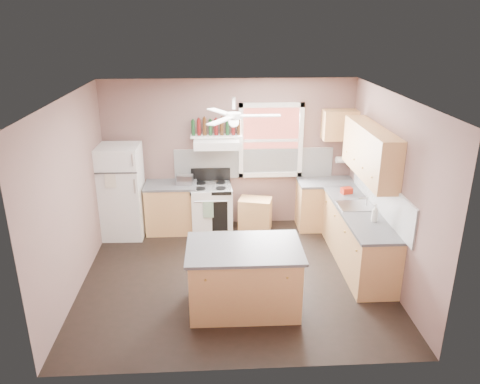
{
  "coord_description": "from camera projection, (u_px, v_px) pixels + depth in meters",
  "views": [
    {
      "loc": [
        -0.27,
        -6.18,
        3.69
      ],
      "look_at": [
        0.1,
        0.3,
        1.25
      ],
      "focal_mm": 35.0,
      "sensor_mm": 36.0,
      "label": 1
    }
  ],
  "objects": [
    {
      "name": "counter_right",
      "position": [
        360.0,
        212.0,
        7.16
      ],
      "size": [
        0.62,
        2.22,
        0.04
      ],
      "primitive_type": "cube",
      "color": "#4B4C4E",
      "rests_on": "base_cabinet_right"
    },
    {
      "name": "wall_right",
      "position": [
        392.0,
        190.0,
        6.73
      ],
      "size": [
        0.05,
        4.0,
        2.7
      ],
      "primitive_type": "cube",
      "color": "#755751",
      "rests_on": "ground"
    },
    {
      "name": "range_hood",
      "position": [
        216.0,
        143.0,
        8.14
      ],
      "size": [
        0.78,
        0.5,
        0.14
      ],
      "primitive_type": "cube",
      "color": "white",
      "rests_on": "wall_back"
    },
    {
      "name": "backsplash_back",
      "position": [
        254.0,
        163.0,
        8.55
      ],
      "size": [
        2.9,
        0.03,
        0.55
      ],
      "primitive_type": "cube",
      "color": "white",
      "rests_on": "wall_back"
    },
    {
      "name": "base_cabinet_right",
      "position": [
        358.0,
        239.0,
        7.32
      ],
      "size": [
        0.6,
        2.2,
        0.86
      ],
      "primitive_type": "cube",
      "color": "tan",
      "rests_on": "floor"
    },
    {
      "name": "toaster",
      "position": [
        185.0,
        180.0,
        8.24
      ],
      "size": [
        0.3,
        0.19,
        0.18
      ],
      "primitive_type": "cube",
      "rotation": [
        0.0,
        0.0,
        -0.13
      ],
      "color": "silver",
      "rests_on": "counter_left"
    },
    {
      "name": "island",
      "position": [
        244.0,
        279.0,
        6.2
      ],
      "size": [
        1.42,
        0.91,
        0.86
      ],
      "primitive_type": "cube",
      "rotation": [
        0.0,
        0.0,
        -0.01
      ],
      "color": "tan",
      "rests_on": "floor"
    },
    {
      "name": "counter_left",
      "position": [
        171.0,
        185.0,
        8.31
      ],
      "size": [
        0.92,
        0.62,
        0.04
      ],
      "primitive_type": "cube",
      "color": "#4B4C4E",
      "rests_on": "base_cabinet_left"
    },
    {
      "name": "backsplash_right",
      "position": [
        381.0,
        194.0,
        7.07
      ],
      "size": [
        0.03,
        2.6,
        0.55
      ],
      "primitive_type": "cube",
      "color": "white",
      "rests_on": "wall_right"
    },
    {
      "name": "stove",
      "position": [
        211.0,
        208.0,
        8.48
      ],
      "size": [
        0.76,
        0.69,
        0.86
      ],
      "primitive_type": "cube",
      "rotation": [
        0.0,
        0.0,
        0.07
      ],
      "color": "white",
      "rests_on": "floor"
    },
    {
      "name": "window_view",
      "position": [
        271.0,
        140.0,
        8.42
      ],
      "size": [
        1.0,
        0.02,
        1.2
      ],
      "primitive_type": "cube",
      "color": "brown",
      "rests_on": "wall_back"
    },
    {
      "name": "floor",
      "position": [
        235.0,
        276.0,
        7.09
      ],
      "size": [
        4.5,
        4.5,
        0.0
      ],
      "primitive_type": "plane",
      "color": "black",
      "rests_on": "ground"
    },
    {
      "name": "window_frame",
      "position": [
        271.0,
        141.0,
        8.39
      ],
      "size": [
        1.16,
        0.07,
        1.36
      ],
      "primitive_type": "cube",
      "color": "white",
      "rests_on": "wall_back"
    },
    {
      "name": "refrigerator",
      "position": [
        122.0,
        192.0,
        8.16
      ],
      "size": [
        0.72,
        0.7,
        1.65
      ],
      "primitive_type": "cube",
      "rotation": [
        0.0,
        0.0,
        -0.03
      ],
      "color": "white",
      "rests_on": "floor"
    },
    {
      "name": "base_cabinet_corner",
      "position": [
        325.0,
        205.0,
        8.62
      ],
      "size": [
        1.0,
        0.6,
        0.86
      ],
      "primitive_type": "cube",
      "color": "tan",
      "rests_on": "floor"
    },
    {
      "name": "soap_bottle",
      "position": [
        375.0,
        213.0,
        6.74
      ],
      "size": [
        0.13,
        0.13,
        0.27
      ],
      "primitive_type": "imported",
      "rotation": [
        0.0,
        0.0,
        5.05
      ],
      "color": "silver",
      "rests_on": "counter_right"
    },
    {
      "name": "counter_corner",
      "position": [
        327.0,
        182.0,
        8.46
      ],
      "size": [
        1.02,
        0.62,
        0.04
      ],
      "primitive_type": "cube",
      "color": "#4B4C4E",
      "rests_on": "base_cabinet_corner"
    },
    {
      "name": "sink",
      "position": [
        356.0,
        206.0,
        7.34
      ],
      "size": [
        0.55,
        0.45,
        0.03
      ],
      "primitive_type": "cube",
      "color": "silver",
      "rests_on": "counter_right"
    },
    {
      "name": "wine_bottles",
      "position": [
        216.0,
        127.0,
        8.16
      ],
      "size": [
        0.86,
        0.06,
        0.31
      ],
      "color": "#143819",
      "rests_on": "bottle_shelf"
    },
    {
      "name": "bottle_shelf",
      "position": [
        216.0,
        136.0,
        8.22
      ],
      "size": [
        0.9,
        0.26,
        0.03
      ],
      "primitive_type": "cube",
      "color": "white",
      "rests_on": "range_hood"
    },
    {
      "name": "wall_left",
      "position": [
        71.0,
        196.0,
        6.49
      ],
      "size": [
        0.05,
        4.0,
        2.7
      ],
      "primitive_type": "cube",
      "color": "#755751",
      "rests_on": "ground"
    },
    {
      "name": "paper_towel",
      "position": [
        343.0,
        160.0,
        8.5
      ],
      "size": [
        0.26,
        0.12,
        0.12
      ],
      "primitive_type": "cylinder",
      "rotation": [
        0.0,
        1.57,
        0.0
      ],
      "color": "white",
      "rests_on": "wall_back"
    },
    {
      "name": "upper_cabinet_right",
      "position": [
        370.0,
        152.0,
        7.04
      ],
      "size": [
        0.33,
        1.8,
        0.76
      ],
      "primitive_type": "cube",
      "color": "tan",
      "rests_on": "wall_right"
    },
    {
      "name": "ceiling",
      "position": [
        234.0,
        97.0,
        6.14
      ],
      "size": [
        4.5,
        4.5,
        0.0
      ],
      "primitive_type": "plane",
      "color": "white",
      "rests_on": "ground"
    },
    {
      "name": "base_cabinet_left",
      "position": [
        172.0,
        208.0,
        8.47
      ],
      "size": [
        0.9,
        0.6,
        0.86
      ],
      "primitive_type": "cube",
      "color": "tan",
      "rests_on": "floor"
    },
    {
      "name": "faucet",
      "position": [
        366.0,
        202.0,
        7.33
      ],
      "size": [
        0.03,
        0.03,
        0.14
      ],
      "primitive_type": "cylinder",
      "color": "silver",
      "rests_on": "sink"
    },
    {
      "name": "wall_back",
      "position": [
        229.0,
        154.0,
        8.51
      ],
      "size": [
        4.5,
        0.05,
        2.7
      ],
      "primitive_type": "cube",
      "color": "#755751",
      "rests_on": "ground"
    },
    {
      "name": "red_caddy",
      "position": [
        347.0,
        191.0,
        7.85
      ],
      "size": [
        0.21,
        0.16,
        0.1
      ],
      "primitive_type": "cube",
      "rotation": [
        0.0,
        0.0,
        0.27
      ],
      "color": "#A51F0E",
      "rests_on": "counter_right"
    },
    {
      "name": "cart",
      "position": [
        255.0,
        215.0,
        8.56
      ],
      "size": [
        0.65,
        0.51,
        0.57
      ],
      "primitive_type": "cube",
      "rotation": [
        0.0,
        0.0,
        -0.25
      ],
      "color": "tan",
      "rests_on": "floor"
    },
    {
      "name": "upper_cabinet_corner",
      "position": [
        340.0,
        125.0,
        8.23
      ],
      "size": [
        0.6,
        0.33,
        0.52
      ],
      "primitive_type": "cube",
      "color": "tan",
      "rests_on": "wall_back"
    },
    {
      "name": "island_top",
      "position": [
        244.0,
        248.0,
        6.04
      ],
      "size": [
        1.51,
        0.99,
        0.04
      ],
      "primitive_type": "cube",
      "rotation": [
        0.0,
        0.0,
        -0.01
      ],
      "color": "#4B4C4E",
      "rests_on": "island"
    },
    {
      "name": "ceiling_fan_hub",
      "position": [
        234.0,
        116.0,
        6.23
      ],
      "size": [
        0.2,
        0.2,
        0.08
      ],
      "primitive_type": "cylinder",
      "color": "white",
      "rests_on": "ceiling"
    }
  ]
}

